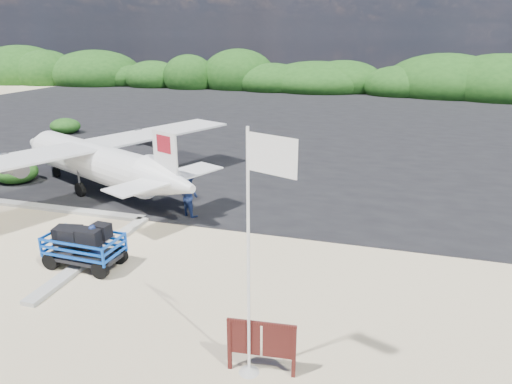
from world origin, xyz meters
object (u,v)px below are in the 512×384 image
crew_b (189,196)px  crew_a (95,246)px  aircraft_small (209,105)px  baggage_cart (87,266)px  flagpole (249,372)px  signboard (261,372)px  aircraft_large (500,149)px

crew_b → crew_a: bearing=101.4°
aircraft_small → crew_a: bearing=70.5°
baggage_cart → aircraft_small: (-10.03, 37.06, 0.00)m
flagpole → aircraft_small: size_ratio=0.73×
crew_a → crew_b: (1.16, 5.37, 0.12)m
signboard → crew_b: crew_b is taller
signboard → crew_a: size_ratio=1.08×
flagpole → aircraft_small: bearing=112.9°
crew_a → aircraft_large: size_ratio=0.10×
flagpole → aircraft_large: flagpole is taller
flagpole → crew_b: 10.53m
signboard → aircraft_small: 44.10m
crew_b → flagpole: bearing=145.2°
signboard → aircraft_large: (10.39, 26.73, 0.00)m
signboard → crew_a: bearing=148.2°
flagpole → signboard: bearing=15.8°
crew_b → aircraft_large: 24.12m
baggage_cart → signboard: signboard is taller
baggage_cart → flagpole: (7.08, -3.55, 0.00)m
signboard → crew_a: 7.81m
baggage_cart → crew_a: bearing=4.6°
flagpole → aircraft_large: bearing=68.3°
crew_a → crew_b: 5.50m
signboard → flagpole: bearing=-169.3°
flagpole → crew_a: flagpole is taller
baggage_cart → signboard: size_ratio=1.60×
crew_b → aircraft_small: 33.75m
crew_b → aircraft_large: size_ratio=0.11×
crew_a → aircraft_large: aircraft_large is taller
baggage_cart → aircraft_small: 38.40m
baggage_cart → crew_b: crew_b is taller
crew_a → aircraft_large: bearing=-133.9°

